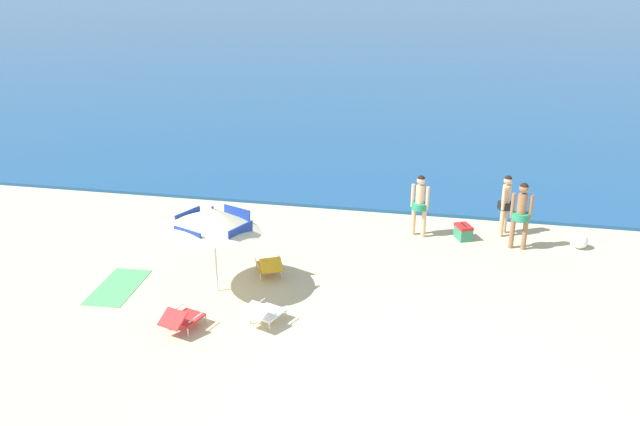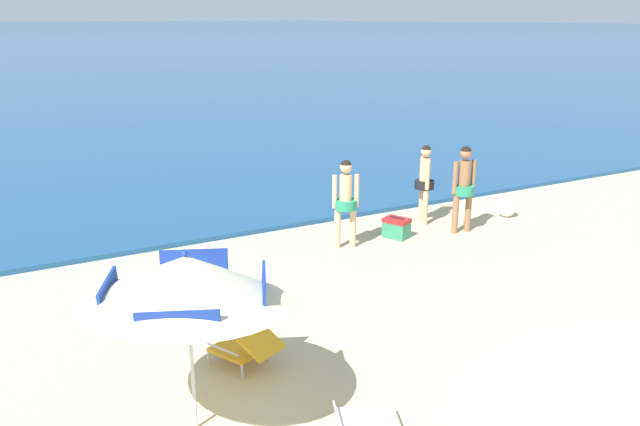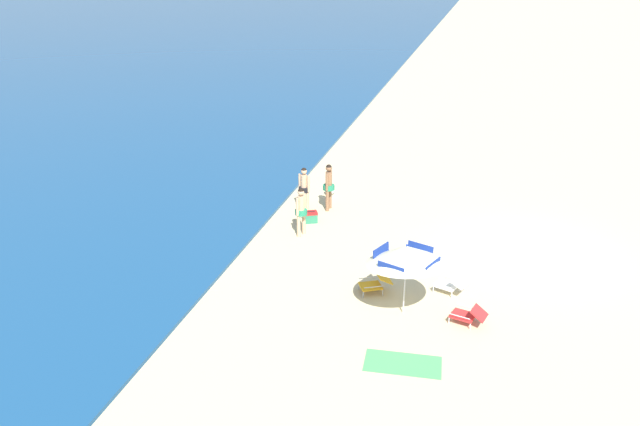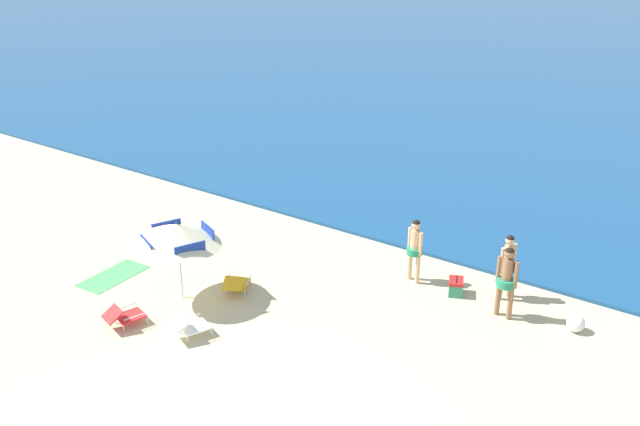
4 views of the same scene
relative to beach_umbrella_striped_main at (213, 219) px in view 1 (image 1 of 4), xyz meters
name	(u,v)px [view 1 (image 1 of 4)]	position (x,y,z in m)	size (l,w,h in m)	color
ground_plane	(420,419)	(4.69, -3.43, -1.73)	(800.00, 800.00, 0.00)	#CCB78C
beach_umbrella_striped_main	(213,219)	(0.00, 0.00, 0.00)	(3.02, 3.02, 2.09)	silver
lounge_chair_under_umbrella	(270,266)	(0.95, 0.92, -1.46)	(0.87, 1.02, 0.52)	gold
lounge_chair_beside_umbrella	(182,318)	(-0.11, -1.70, -1.46)	(0.76, 1.01, 0.53)	red
lounge_chair_facing_sea	(264,312)	(1.42, -1.16, -1.46)	(0.81, 1.00, 0.51)	white
person_standing_near_shore	(420,201)	(4.22, 4.06, -0.74)	(0.48, 0.42, 1.71)	#D8A87F
person_standing_beside	(521,211)	(6.78, 3.73, -0.70)	(0.53, 0.44, 1.79)	#8C6042
person_wading_in	(506,201)	(6.46, 4.60, -0.76)	(0.41, 0.47, 1.69)	#D8A87F
cooler_box	(463,232)	(5.41, 4.07, -1.53)	(0.52, 0.60, 0.43)	#2D7F5B
beach_ball	(580,241)	(8.36, 4.07, -1.53)	(0.41, 0.41, 0.41)	white
beach_towel	(118,287)	(-2.29, -0.29, -1.73)	(0.90, 1.80, 0.01)	#4C9E5B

